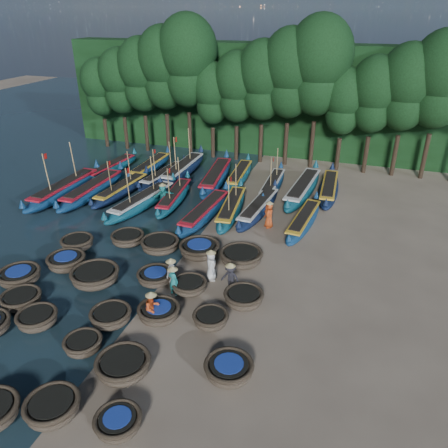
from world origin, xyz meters
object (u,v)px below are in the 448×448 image
(long_boat_8, at_px, (304,221))
(fisherman_1, at_px, (173,279))
(coracle_22, at_px, (160,244))
(fisherman_5, at_px, (163,195))
(long_boat_11, at_px, (163,176))
(coracle_20, at_px, (77,243))
(fisherman_0, at_px, (211,265))
(long_boat_3, at_px, (143,201))
(coracle_14, at_px, (211,319))
(long_boat_4, at_px, (174,197))
(fisherman_4, at_px, (171,272))
(long_boat_12, at_px, (183,169))
(coracle_17, at_px, (156,276))
(long_boat_1, at_px, (93,189))
(long_boat_5, at_px, (205,212))
(fisherman_2, at_px, (152,307))
(long_boat_17, at_px, (329,189))
(coracle_21, at_px, (128,238))
(coracle_3, at_px, (52,407))
(coracle_19, at_px, (244,297))
(long_boat_13, at_px, (216,177))
(long_boat_2, at_px, (122,190))
(fisherman_3, at_px, (230,277))
(coracle_10, at_px, (20,276))
(coracle_6, at_px, (37,319))
(coracle_12, at_px, (111,316))
(coracle_16, at_px, (95,276))
(coracle_23, at_px, (199,249))
(fisherman_6, at_px, (269,214))
(long_boat_10, at_px, (150,167))
(long_boat_6, at_px, (231,208))
(long_boat_0, at_px, (65,189))
(coracle_9, at_px, (229,369))
(coracle_18, at_px, (189,285))
(coracle_13, at_px, (159,312))
(long_boat_7, at_px, (258,208))
(long_boat_15, at_px, (272,185))
(coracle_8, at_px, (123,365))
(coracle_11, at_px, (21,299))
(coracle_7, at_px, (83,344))

(long_boat_8, distance_m, fisherman_1, 10.60)
(coracle_22, relative_size, fisherman_1, 1.33)
(fisherman_5, bearing_deg, long_boat_11, 67.22)
(coracle_20, xyz_separation_m, fisherman_0, (8.56, -0.57, 0.47))
(coracle_22, relative_size, long_boat_3, 0.28)
(coracle_14, bearing_deg, long_boat_4, 120.50)
(fisherman_4, bearing_deg, long_boat_12, 24.39)
(coracle_17, relative_size, long_boat_1, 0.22)
(long_boat_5, height_order, fisherman_2, fisherman_2)
(coracle_14, distance_m, coracle_20, 10.58)
(long_boat_5, distance_m, long_boat_17, 10.11)
(fisherman_4, bearing_deg, coracle_17, 89.81)
(coracle_20, bearing_deg, coracle_21, 30.42)
(coracle_3, distance_m, long_boat_8, 18.34)
(coracle_19, xyz_separation_m, long_boat_13, (-6.46, 14.68, 0.20))
(long_boat_2, height_order, fisherman_3, long_boat_2)
(coracle_10, bearing_deg, coracle_6, -38.92)
(long_boat_4, relative_size, long_boat_8, 1.03)
(long_boat_13, bearing_deg, coracle_17, -90.05)
(coracle_3, height_order, long_boat_3, long_boat_3)
(fisherman_3, bearing_deg, coracle_12, -128.99)
(coracle_16, bearing_deg, coracle_23, 45.87)
(coracle_17, xyz_separation_m, fisherman_0, (2.65, 1.16, 0.53))
(long_boat_4, relative_size, fisherman_2, 4.25)
(coracle_3, distance_m, fisherman_6, 17.13)
(coracle_19, xyz_separation_m, long_boat_10, (-12.78, 15.59, 0.09))
(long_boat_6, bearing_deg, fisherman_3, -79.53)
(coracle_22, bearing_deg, fisherman_0, -26.18)
(long_boat_10, distance_m, long_boat_11, 2.60)
(long_boat_0, bearing_deg, coracle_16, -46.55)
(coracle_6, height_order, long_boat_2, long_boat_2)
(coracle_9, bearing_deg, fisherman_6, 96.19)
(long_boat_3, height_order, fisherman_1, long_boat_3)
(long_boat_2, relative_size, long_boat_3, 0.91)
(coracle_18, xyz_separation_m, coracle_19, (2.89, -0.21, 0.06))
(long_boat_13, bearing_deg, coracle_20, -115.42)
(coracle_13, relative_size, long_boat_5, 0.26)
(coracle_12, bearing_deg, long_boat_7, 75.14)
(long_boat_8, bearing_deg, long_boat_7, 169.89)
(long_boat_0, height_order, long_boat_15, long_boat_0)
(coracle_8, distance_m, long_boat_4, 16.52)
(long_boat_2, distance_m, long_boat_17, 15.65)
(coracle_8, height_order, coracle_17, coracle_8)
(coracle_9, bearing_deg, coracle_11, 173.63)
(long_boat_5, relative_size, fisherman_5, 4.20)
(coracle_3, xyz_separation_m, coracle_13, (1.19, 5.97, -0.02))
(long_boat_2, distance_m, long_boat_5, 7.61)
(long_boat_0, bearing_deg, coracle_7, -50.92)
(long_boat_6, bearing_deg, long_boat_15, 65.40)
(long_boat_12, bearing_deg, long_boat_7, -34.62)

